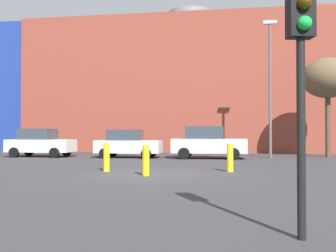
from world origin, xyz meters
The scene contains 11 objects.
ground_plane centered at (0.00, 0.00, 0.00)m, with size 200.00×200.00×0.00m, color #38383A.
building_backdrop centered at (-0.46, 21.26, 5.38)m, with size 43.26×13.57×12.67m.
parked_car_1 centered at (-8.60, 8.33, 0.86)m, with size 4.01×1.97×1.74m.
parked_car_2 centered at (-3.01, 8.33, 0.83)m, with size 3.87×1.90×1.68m.
parked_car_3 centered at (1.78, 8.33, 0.92)m, with size 4.28×2.10×1.86m.
traffic_light_near_right centered at (3.84, -8.29, 2.75)m, with size 0.40×0.39×3.73m.
bare_tree_0 centered at (8.97, 10.57, 4.81)m, with size 3.09×3.09×6.09m.
bollard_yellow_0 centered at (-1.76, 0.33, 0.55)m, with size 0.24×0.24×1.10m, color yellow.
bollard_yellow_1 centered at (2.95, 0.87, 0.53)m, with size 0.24×0.24×1.07m, color yellow.
bollard_yellow_2 centered at (0.05, -0.89, 0.53)m, with size 0.24×0.24×1.05m, color yellow.
street_lamp centered at (5.42, 9.46, 4.63)m, with size 0.80×0.24×8.20m.
Camera 1 is at (2.79, -13.83, 1.50)m, focal length 40.69 mm.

